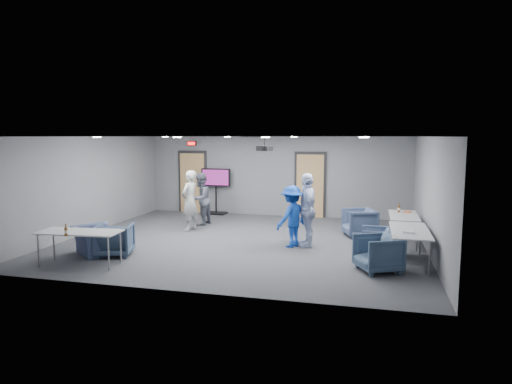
% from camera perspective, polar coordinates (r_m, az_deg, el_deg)
% --- Properties ---
extents(floor, '(9.00, 9.00, 0.00)m').
position_cam_1_polar(floor, '(11.92, -1.58, -6.14)').
color(floor, '#36383D').
rests_on(floor, ground).
extents(ceiling, '(9.00, 9.00, 0.00)m').
position_cam_1_polar(ceiling, '(11.61, -1.62, 6.96)').
color(ceiling, white).
rests_on(ceiling, wall_back).
extents(wall_back, '(9.00, 0.02, 2.70)m').
position_cam_1_polar(wall_back, '(15.55, 2.42, 1.99)').
color(wall_back, slate).
rests_on(wall_back, floor).
extents(wall_front, '(9.00, 0.02, 2.70)m').
position_cam_1_polar(wall_front, '(7.95, -9.49, -2.94)').
color(wall_front, slate).
rests_on(wall_front, floor).
extents(wall_left, '(0.02, 8.00, 2.70)m').
position_cam_1_polar(wall_left, '(13.62, -20.14, 0.85)').
color(wall_left, slate).
rests_on(wall_left, floor).
extents(wall_right, '(0.02, 8.00, 2.70)m').
position_cam_1_polar(wall_right, '(11.33, 20.87, -0.35)').
color(wall_right, slate).
rests_on(wall_right, floor).
extents(door_left, '(1.06, 0.17, 2.24)m').
position_cam_1_polar(door_left, '(16.41, -7.92, 1.20)').
color(door_left, black).
rests_on(door_left, wall_back).
extents(door_right, '(1.06, 0.17, 2.24)m').
position_cam_1_polar(door_right, '(15.34, 6.78, 0.81)').
color(door_right, black).
rests_on(door_right, wall_back).
extents(exit_sign, '(0.32, 0.08, 0.16)m').
position_cam_1_polar(exit_sign, '(16.31, -8.03, 6.03)').
color(exit_sign, black).
rests_on(exit_sign, wall_back).
extents(hvac_diffuser, '(0.60, 0.60, 0.03)m').
position_cam_1_polar(hvac_diffuser, '(14.44, -0.49, 6.91)').
color(hvac_diffuser, black).
rests_on(hvac_diffuser, ceiling).
extents(downlights, '(6.18, 3.78, 0.02)m').
position_cam_1_polar(downlights, '(11.61, -1.62, 6.88)').
color(downlights, white).
rests_on(downlights, ceiling).
extents(person_a, '(0.55, 0.71, 1.74)m').
position_cam_1_polar(person_a, '(13.22, -8.28, -1.07)').
color(person_a, '#A0A3A0').
rests_on(person_a, floor).
extents(person_b, '(0.72, 0.86, 1.60)m').
position_cam_1_polar(person_b, '(14.03, -6.95, -0.87)').
color(person_b, slate).
rests_on(person_b, floor).
extents(person_c, '(0.80, 1.15, 1.81)m').
position_cam_1_polar(person_c, '(11.28, 6.39, -2.23)').
color(person_c, '#B2C0E6').
rests_on(person_c, floor).
extents(person_d, '(0.98, 1.13, 1.51)m').
position_cam_1_polar(person_d, '(11.20, 4.50, -3.07)').
color(person_d, '#1940A3').
rests_on(person_d, floor).
extents(chair_right_a, '(1.05, 1.03, 0.75)m').
position_cam_1_polar(chair_right_a, '(12.69, 12.80, -3.76)').
color(chair_right_a, '#3D4B69').
rests_on(chair_right_a, floor).
extents(chair_right_b, '(0.71, 0.69, 0.65)m').
position_cam_1_polar(chair_right_b, '(10.80, 14.92, -5.99)').
color(chair_right_b, '#3D4D6A').
rests_on(chair_right_b, floor).
extents(chair_right_c, '(1.07, 1.06, 0.74)m').
position_cam_1_polar(chair_right_c, '(9.55, 15.00, -7.43)').
color(chair_right_c, '#3C4F68').
rests_on(chair_right_c, floor).
extents(chair_front_a, '(0.98, 1.00, 0.73)m').
position_cam_1_polar(chair_front_a, '(10.92, -17.29, -5.71)').
color(chair_front_a, '#37475F').
rests_on(chair_front_a, floor).
extents(chair_front_b, '(1.31, 1.30, 0.64)m').
position_cam_1_polar(chair_front_b, '(11.18, -19.42, -5.73)').
color(chair_front_b, '#3C4768').
rests_on(chair_front_b, floor).
extents(table_right_a, '(0.69, 1.66, 0.73)m').
position_cam_1_polar(table_right_a, '(12.12, 17.98, -2.98)').
color(table_right_a, '#ACAEB1').
rests_on(table_right_a, floor).
extents(table_right_b, '(0.78, 1.87, 0.73)m').
position_cam_1_polar(table_right_b, '(10.26, 18.65, -4.74)').
color(table_right_b, '#ACAEB1').
rests_on(table_right_b, floor).
extents(table_front_left, '(1.77, 0.88, 0.73)m').
position_cam_1_polar(table_front_left, '(10.27, -21.21, -4.86)').
color(table_front_left, '#ACAEB1').
rests_on(table_front_left, floor).
extents(bottle_front, '(0.06, 0.06, 0.25)m').
position_cam_1_polar(bottle_front, '(9.86, -22.66, -4.59)').
color(bottle_front, '#5E3110').
rests_on(bottle_front, table_front_left).
extents(bottle_right, '(0.07, 0.07, 0.25)m').
position_cam_1_polar(bottle_right, '(12.48, 17.42, -2.01)').
color(bottle_right, '#5E3110').
rests_on(bottle_right, table_right_a).
extents(snack_box, '(0.19, 0.14, 0.04)m').
position_cam_1_polar(snack_box, '(12.52, 18.38, -2.36)').
color(snack_box, '#D15C34').
rests_on(snack_box, table_right_a).
extents(wrapper, '(0.24, 0.19, 0.05)m').
position_cam_1_polar(wrapper, '(9.87, 18.55, -4.79)').
color(wrapper, silver).
rests_on(wrapper, table_right_b).
extents(tv_stand, '(1.04, 0.50, 1.59)m').
position_cam_1_polar(tv_stand, '(15.90, -5.03, 0.46)').
color(tv_stand, black).
rests_on(tv_stand, floor).
extents(projector, '(0.41, 0.38, 0.36)m').
position_cam_1_polar(projector, '(11.66, 1.07, 5.51)').
color(projector, black).
rests_on(projector, ceiling).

